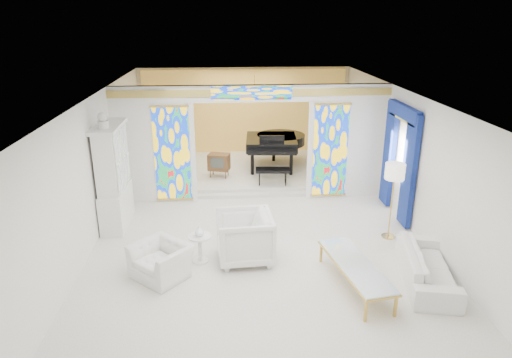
{
  "coord_description": "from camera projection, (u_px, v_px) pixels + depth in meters",
  "views": [
    {
      "loc": [
        -0.68,
        -9.29,
        4.62
      ],
      "look_at": [
        -0.02,
        0.2,
        1.19
      ],
      "focal_mm": 32.0,
      "sensor_mm": 36.0,
      "label": 1
    }
  ],
  "objects": [
    {
      "name": "floor",
      "position": [
        257.0,
        231.0,
        10.33
      ],
      "size": [
        12.0,
        12.0,
        0.0
      ],
      "primitive_type": "plane",
      "color": "white",
      "rests_on": "ground"
    },
    {
      "name": "ceiling",
      "position": [
        257.0,
        99.0,
        9.32
      ],
      "size": [
        7.0,
        12.0,
        0.02
      ],
      "primitive_type": "cube",
      "color": "silver",
      "rests_on": "wall_back"
    },
    {
      "name": "wall_back",
      "position": [
        245.0,
        112.0,
        15.46
      ],
      "size": [
        7.0,
        0.02,
        3.0
      ],
      "primitive_type": "cube",
      "color": "silver",
      "rests_on": "floor"
    },
    {
      "name": "wall_left",
      "position": [
        92.0,
        172.0,
        9.6
      ],
      "size": [
        0.02,
        12.0,
        3.0
      ],
      "primitive_type": "cube",
      "color": "silver",
      "rests_on": "floor"
    },
    {
      "name": "wall_right",
      "position": [
        415.0,
        165.0,
        10.05
      ],
      "size": [
        0.02,
        12.0,
        3.0
      ],
      "primitive_type": "cube",
      "color": "silver",
      "rests_on": "floor"
    },
    {
      "name": "partition_wall",
      "position": [
        252.0,
        138.0,
        11.65
      ],
      "size": [
        7.0,
        0.22,
        3.0
      ],
      "color": "silver",
      "rests_on": "floor"
    },
    {
      "name": "stained_glass_left",
      "position": [
        172.0,
        154.0,
        11.53
      ],
      "size": [
        0.9,
        0.04,
        2.4
      ],
      "primitive_type": "cube",
      "color": "gold",
      "rests_on": "partition_wall"
    },
    {
      "name": "stained_glass_right",
      "position": [
        330.0,
        151.0,
        11.8
      ],
      "size": [
        0.9,
        0.04,
        2.4
      ],
      "primitive_type": "cube",
      "color": "gold",
      "rests_on": "partition_wall"
    },
    {
      "name": "stained_glass_transom",
      "position": [
        252.0,
        93.0,
        11.15
      ],
      "size": [
        2.0,
        0.04,
        0.34
      ],
      "primitive_type": "cube",
      "color": "gold",
      "rests_on": "partition_wall"
    },
    {
      "name": "alcove_platform",
      "position": [
        248.0,
        170.0,
        14.15
      ],
      "size": [
        6.8,
        3.8,
        0.18
      ],
      "primitive_type": "cube",
      "color": "white",
      "rests_on": "floor"
    },
    {
      "name": "gold_curtain_back",
      "position": [
        245.0,
        113.0,
        15.34
      ],
      "size": [
        6.7,
        0.1,
        2.9
      ],
      "primitive_type": "cube",
      "color": "gold",
      "rests_on": "wall_back"
    },
    {
      "name": "chandelier",
      "position": [
        254.0,
        90.0,
        13.24
      ],
      "size": [
        0.48,
        0.48,
        0.3
      ],
      "primitive_type": "cylinder",
      "color": "gold",
      "rests_on": "ceiling"
    },
    {
      "name": "blue_drapes",
      "position": [
        400.0,
        153.0,
        10.68
      ],
      "size": [
        0.14,
        1.85,
        2.65
      ],
      "color": "navy",
      "rests_on": "wall_right"
    },
    {
      "name": "china_cabinet",
      "position": [
        114.0,
        177.0,
        10.29
      ],
      "size": [
        0.56,
        1.46,
        2.72
      ],
      "color": "white",
      "rests_on": "floor"
    },
    {
      "name": "armchair_left",
      "position": [
        161.0,
        261.0,
        8.45
      ],
      "size": [
        1.31,
        1.3,
        0.64
      ],
      "primitive_type": "imported",
      "rotation": [
        0.0,
        0.0,
        -0.73
      ],
      "color": "white",
      "rests_on": "floor"
    },
    {
      "name": "armchair_right",
      "position": [
        244.0,
        237.0,
        8.97
      ],
      "size": [
        1.16,
        1.13,
        0.99
      ],
      "primitive_type": "imported",
      "rotation": [
        0.0,
        0.0,
        -1.5
      ],
      "color": "white",
      "rests_on": "floor"
    },
    {
      "name": "sofa",
      "position": [
        427.0,
        266.0,
        8.31
      ],
      "size": [
        1.23,
        2.21,
        0.61
      ],
      "primitive_type": "imported",
      "rotation": [
        0.0,
        0.0,
        1.36
      ],
      "color": "white",
      "rests_on": "floor"
    },
    {
      "name": "side_table",
      "position": [
        200.0,
        245.0,
        8.94
      ],
      "size": [
        0.52,
        0.52,
        0.57
      ],
      "rotation": [
        0.0,
        0.0,
        0.14
      ],
      "color": "white",
      "rests_on": "floor"
    },
    {
      "name": "vase",
      "position": [
        199.0,
        231.0,
        8.84
      ],
      "size": [
        0.19,
        0.19,
        0.19
      ],
      "primitive_type": "imported",
      "rotation": [
        0.0,
        0.0,
        0.07
      ],
      "color": "silver",
      "rests_on": "side_table"
    },
    {
      "name": "coffee_table",
      "position": [
        355.0,
        266.0,
        8.09
      ],
      "size": [
        0.97,
        2.14,
        0.46
      ],
      "rotation": [
        0.0,
        0.0,
        0.17
      ],
      "color": "white",
      "rests_on": "floor"
    },
    {
      "name": "floor_lamp",
      "position": [
        395.0,
        175.0,
        9.58
      ],
      "size": [
        0.47,
        0.47,
        1.7
      ],
      "rotation": [
        0.0,
        0.0,
        -0.15
      ],
      "color": "gold",
      "rests_on": "floor"
    },
    {
      "name": "grand_piano",
      "position": [
        276.0,
        142.0,
        13.97
      ],
      "size": [
        1.94,
        2.9,
        1.15
      ],
      "rotation": [
        0.0,
        0.0,
        -0.07
      ],
      "color": "black",
      "rests_on": "alcove_platform"
    },
    {
      "name": "tv_console",
      "position": [
        219.0,
        162.0,
        13.14
      ],
      "size": [
        0.67,
        0.54,
        0.68
      ],
      "rotation": [
        0.0,
        0.0,
        -0.27
      ],
      "color": "brown",
      "rests_on": "alcove_platform"
    }
  ]
}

